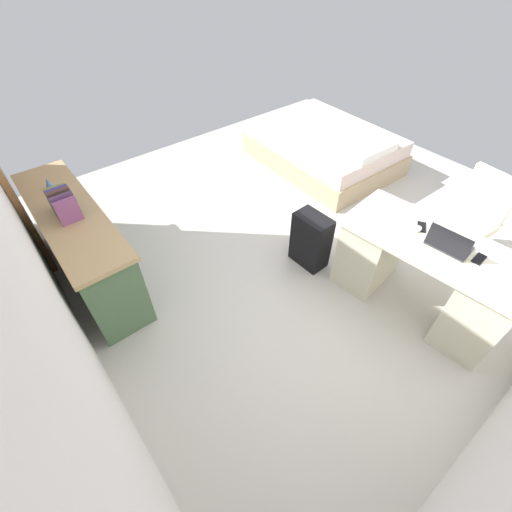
{
  "coord_description": "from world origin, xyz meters",
  "views": [
    {
      "loc": [
        -1.89,
        2.22,
        2.6
      ],
      "look_at": [
        -0.32,
        0.96,
        0.6
      ],
      "focal_mm": 24.53,
      "sensor_mm": 36.0,
      "label": 1
    }
  ],
  "objects_px": {
    "cell_phone_by_mouse": "(422,227)",
    "computer_mouse": "(418,229)",
    "suitcase_black": "(311,240)",
    "desk": "(422,274)",
    "credenza": "(83,245)",
    "cell_phone_near_laptop": "(479,259)",
    "office_chair": "(467,224)",
    "figurine_small": "(49,184)",
    "laptop": "(449,244)",
    "bed": "(324,148)"
  },
  "relations": [
    {
      "from": "bed",
      "to": "figurine_small",
      "type": "bearing_deg",
      "value": 84.11
    },
    {
      "from": "suitcase_black",
      "to": "cell_phone_near_laptop",
      "type": "distance_m",
      "value": 1.41
    },
    {
      "from": "cell_phone_near_laptop",
      "to": "credenza",
      "type": "bearing_deg",
      "value": 38.2
    },
    {
      "from": "bed",
      "to": "cell_phone_by_mouse",
      "type": "relative_size",
      "value": 14.25
    },
    {
      "from": "suitcase_black",
      "to": "computer_mouse",
      "type": "xyz_separation_m",
      "value": [
        -0.78,
        -0.35,
        0.48
      ]
    },
    {
      "from": "bed",
      "to": "cell_phone_near_laptop",
      "type": "bearing_deg",
      "value": 156.05
    },
    {
      "from": "laptop",
      "to": "bed",
      "type": "bearing_deg",
      "value": -27.5
    },
    {
      "from": "credenza",
      "to": "cell_phone_by_mouse",
      "type": "distance_m",
      "value": 2.98
    },
    {
      "from": "desk",
      "to": "laptop",
      "type": "bearing_deg",
      "value": 174.13
    },
    {
      "from": "suitcase_black",
      "to": "figurine_small",
      "type": "xyz_separation_m",
      "value": [
        1.62,
        1.78,
        0.56
      ]
    },
    {
      "from": "office_chair",
      "to": "suitcase_black",
      "type": "bearing_deg",
      "value": 54.54
    },
    {
      "from": "suitcase_black",
      "to": "laptop",
      "type": "relative_size",
      "value": 1.72
    },
    {
      "from": "cell_phone_by_mouse",
      "to": "cell_phone_near_laptop",
      "type": "bearing_deg",
      "value": 148.94
    },
    {
      "from": "credenza",
      "to": "figurine_small",
      "type": "relative_size",
      "value": 16.36
    },
    {
      "from": "office_chair",
      "to": "cell_phone_by_mouse",
      "type": "distance_m",
      "value": 0.89
    },
    {
      "from": "desk",
      "to": "office_chair",
      "type": "height_order",
      "value": "office_chair"
    },
    {
      "from": "desk",
      "to": "suitcase_black",
      "type": "bearing_deg",
      "value": 19.85
    },
    {
      "from": "suitcase_black",
      "to": "credenza",
      "type": "bearing_deg",
      "value": 54.18
    },
    {
      "from": "desk",
      "to": "laptop",
      "type": "height_order",
      "value": "laptop"
    },
    {
      "from": "desk",
      "to": "bed",
      "type": "height_order",
      "value": "desk"
    },
    {
      "from": "bed",
      "to": "suitcase_black",
      "type": "height_order",
      "value": "bed"
    },
    {
      "from": "desk",
      "to": "credenza",
      "type": "xyz_separation_m",
      "value": [
        2.17,
        2.13,
        0.01
      ]
    },
    {
      "from": "office_chair",
      "to": "cell_phone_by_mouse",
      "type": "height_order",
      "value": "office_chair"
    },
    {
      "from": "bed",
      "to": "figurine_small",
      "type": "distance_m",
      "value": 3.4
    },
    {
      "from": "suitcase_black",
      "to": "laptop",
      "type": "distance_m",
      "value": 1.21
    },
    {
      "from": "cell_phone_by_mouse",
      "to": "suitcase_black",
      "type": "bearing_deg",
      "value": -3.92
    },
    {
      "from": "bed",
      "to": "laptop",
      "type": "height_order",
      "value": "laptop"
    },
    {
      "from": "laptop",
      "to": "credenza",
      "type": "bearing_deg",
      "value": 43.44
    },
    {
      "from": "laptop",
      "to": "figurine_small",
      "type": "relative_size",
      "value": 3.02
    },
    {
      "from": "laptop",
      "to": "cell_phone_by_mouse",
      "type": "xyz_separation_m",
      "value": [
        0.26,
        -0.07,
        -0.04
      ]
    },
    {
      "from": "desk",
      "to": "suitcase_black",
      "type": "height_order",
      "value": "desk"
    },
    {
      "from": "office_chair",
      "to": "figurine_small",
      "type": "bearing_deg",
      "value": 50.43
    },
    {
      "from": "suitcase_black",
      "to": "cell_phone_by_mouse",
      "type": "height_order",
      "value": "cell_phone_by_mouse"
    },
    {
      "from": "credenza",
      "to": "cell_phone_near_laptop",
      "type": "xyz_separation_m",
      "value": [
        -2.46,
        -2.21,
        0.36
      ]
    },
    {
      "from": "laptop",
      "to": "suitcase_black",
      "type": "bearing_deg",
      "value": 18.1
    },
    {
      "from": "cell_phone_by_mouse",
      "to": "computer_mouse",
      "type": "bearing_deg",
      "value": 56.87
    },
    {
      "from": "credenza",
      "to": "laptop",
      "type": "xyz_separation_m",
      "value": [
        -2.24,
        -2.12,
        0.4
      ]
    },
    {
      "from": "credenza",
      "to": "computer_mouse",
      "type": "bearing_deg",
      "value": -132.82
    },
    {
      "from": "suitcase_black",
      "to": "figurine_small",
      "type": "height_order",
      "value": "figurine_small"
    },
    {
      "from": "cell_phone_near_laptop",
      "to": "suitcase_black",
      "type": "bearing_deg",
      "value": 14.86
    },
    {
      "from": "desk",
      "to": "office_chair",
      "type": "bearing_deg",
      "value": -84.27
    },
    {
      "from": "figurine_small",
      "to": "laptop",
      "type": "bearing_deg",
      "value": -141.39
    },
    {
      "from": "suitcase_black",
      "to": "cell_phone_by_mouse",
      "type": "bearing_deg",
      "value": -153.99
    },
    {
      "from": "desk",
      "to": "bed",
      "type": "xyz_separation_m",
      "value": [
        2.24,
        -1.2,
        -0.15
      ]
    },
    {
      "from": "credenza",
      "to": "computer_mouse",
      "type": "distance_m",
      "value": 2.94
    },
    {
      "from": "bed",
      "to": "laptop",
      "type": "bearing_deg",
      "value": 152.5
    },
    {
      "from": "computer_mouse",
      "to": "laptop",
      "type": "bearing_deg",
      "value": 170.98
    },
    {
      "from": "cell_phone_near_laptop",
      "to": "cell_phone_by_mouse",
      "type": "distance_m",
      "value": 0.48
    },
    {
      "from": "suitcase_black",
      "to": "office_chair",
      "type": "bearing_deg",
      "value": -127.41
    },
    {
      "from": "office_chair",
      "to": "cell_phone_by_mouse",
      "type": "bearing_deg",
      "value": 83.36
    }
  ]
}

